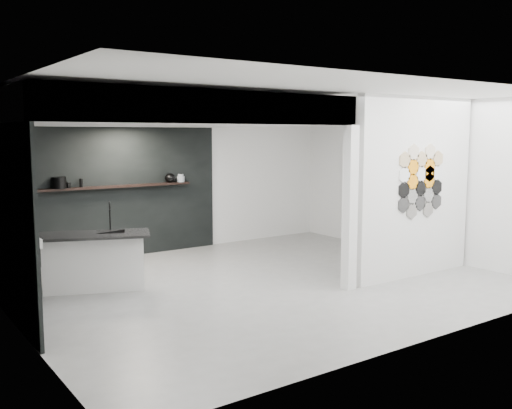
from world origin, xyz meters
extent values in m
cube|color=slate|center=(0.00, 0.00, -0.01)|extent=(7.00, 6.00, 0.01)
cube|color=silver|center=(2.23, -1.00, 1.40)|extent=(2.45, 0.15, 2.80)
cube|color=black|center=(-1.30, 2.97, 1.18)|extent=(4.40, 0.04, 2.35)
cube|color=silver|center=(-1.30, 1.00, 2.55)|extent=(4.40, 4.00, 0.40)
cube|color=silver|center=(0.82, -1.00, 1.18)|extent=(0.16, 0.16, 2.35)
cube|color=silver|center=(-1.30, -0.92, 2.55)|extent=(4.40, 0.16, 0.40)
cube|color=silver|center=(-3.24, 0.80, 0.85)|extent=(0.40, 0.60, 0.12)
cube|color=black|center=(-1.20, 2.87, 1.30)|extent=(3.00, 0.15, 0.04)
cube|color=silver|center=(-2.18, 1.09, 0.39)|extent=(1.47, 0.98, 0.79)
cube|color=black|center=(-2.21, 1.02, 0.81)|extent=(1.70, 1.22, 0.04)
cube|color=black|center=(-1.95, 1.05, 0.82)|extent=(0.51, 0.48, 0.01)
cylinder|color=black|center=(-1.88, 1.22, 1.01)|extent=(0.03, 0.03, 0.37)
torus|color=black|center=(-1.90, 1.17, 1.19)|extent=(0.07, 0.13, 0.13)
cylinder|color=black|center=(-2.13, 2.87, 1.42)|extent=(0.25, 0.25, 0.19)
ellipsoid|color=black|center=(-0.07, 2.87, 1.41)|extent=(0.22, 0.22, 0.17)
cylinder|color=gray|center=(0.15, 2.87, 1.37)|extent=(0.18, 0.18, 0.11)
cylinder|color=gray|center=(0.15, 2.87, 1.40)|extent=(0.13, 0.13, 0.15)
cylinder|color=black|center=(-1.76, 2.87, 1.39)|extent=(0.07, 0.07, 0.15)
cylinder|color=black|center=(-1.98, 2.87, 1.37)|extent=(0.09, 0.09, 0.10)
cylinder|color=#2D2D2D|center=(1.86, -1.09, 1.16)|extent=(0.26, 0.02, 0.26)
cylinder|color=black|center=(1.86, -1.09, 1.39)|extent=(0.26, 0.02, 0.26)
cylinder|color=white|center=(1.86, -1.09, 1.61)|extent=(0.26, 0.02, 0.26)
cylinder|color=tan|center=(1.86, -1.09, 1.84)|extent=(0.26, 0.02, 0.26)
cylinder|color=#66635E|center=(2.06, -1.09, 1.05)|extent=(0.26, 0.02, 0.26)
cylinder|color=silver|center=(2.06, -1.09, 1.27)|extent=(0.26, 0.02, 0.26)
cylinder|color=orange|center=(2.06, -1.09, 1.50)|extent=(0.26, 0.02, 0.26)
cylinder|color=orange|center=(2.06, -1.09, 1.73)|extent=(0.26, 0.02, 0.26)
cylinder|color=beige|center=(2.06, -1.09, 1.95)|extent=(0.26, 0.02, 0.26)
cylinder|color=#2D2D2D|center=(2.25, -1.09, 1.16)|extent=(0.26, 0.02, 0.26)
cylinder|color=black|center=(2.25, -1.09, 1.39)|extent=(0.26, 0.02, 0.26)
cylinder|color=white|center=(2.25, -1.09, 1.61)|extent=(0.26, 0.02, 0.26)
cylinder|color=tan|center=(2.25, -1.09, 1.84)|extent=(0.26, 0.02, 0.26)
cylinder|color=#66635E|center=(2.44, -1.09, 1.05)|extent=(0.26, 0.02, 0.26)
cylinder|color=silver|center=(2.44, -1.09, 1.27)|extent=(0.26, 0.02, 0.26)
cylinder|color=orange|center=(2.44, -1.09, 1.50)|extent=(0.26, 0.02, 0.26)
cylinder|color=orange|center=(2.44, -1.09, 1.73)|extent=(0.26, 0.02, 0.26)
cylinder|color=beige|center=(2.44, -1.09, 1.95)|extent=(0.26, 0.02, 0.26)
cylinder|color=#2D2D2D|center=(2.64, -1.09, 1.16)|extent=(0.26, 0.02, 0.26)
cylinder|color=black|center=(2.64, -1.09, 1.39)|extent=(0.26, 0.02, 0.26)
cylinder|color=white|center=(2.64, -1.09, 1.61)|extent=(0.26, 0.02, 0.26)
cylinder|color=tan|center=(2.64, -1.09, 1.84)|extent=(0.26, 0.02, 0.26)
cylinder|color=orange|center=(2.44, -1.09, 1.61)|extent=(0.26, 0.02, 0.26)
camera|label=1|loc=(-4.90, -6.81, 2.23)|focal=40.00mm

